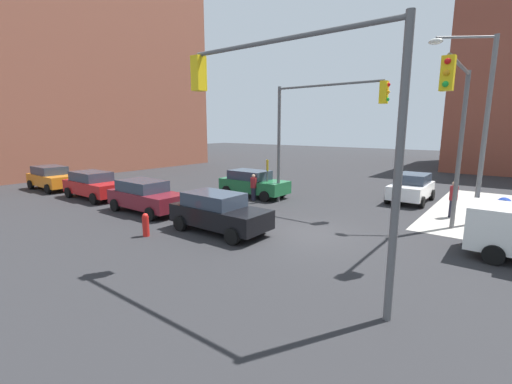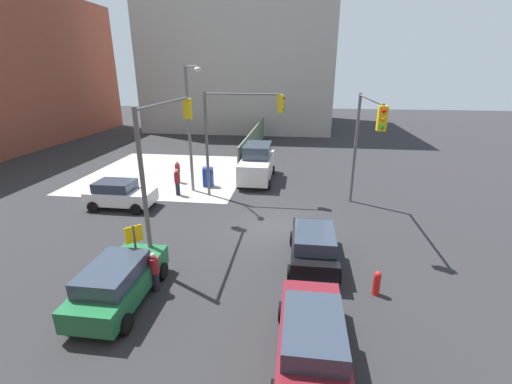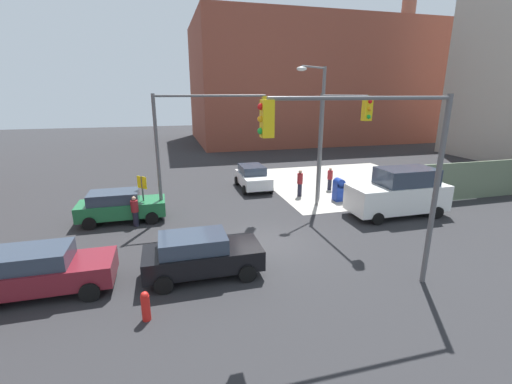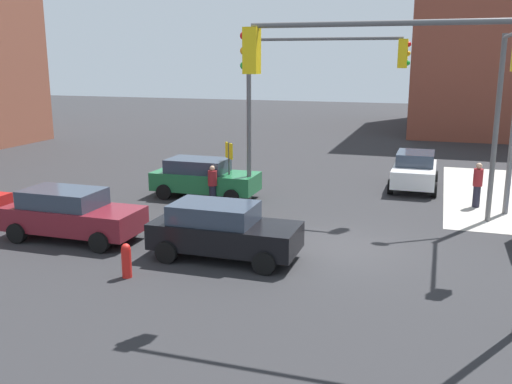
% 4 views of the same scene
% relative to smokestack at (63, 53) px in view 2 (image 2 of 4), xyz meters
% --- Properties ---
extents(ground_plane, '(120.00, 120.00, 0.00)m').
position_rel_smokestack_xyz_m(ground_plane, '(-28.61, -30.00, -9.83)').
color(ground_plane, '#28282B').
extents(sidewalk_corner, '(12.00, 12.00, 0.01)m').
position_rel_smokestack_xyz_m(sidewalk_corner, '(-19.61, -21.00, -9.82)').
color(sidewalk_corner, '#ADA89E').
rests_on(sidewalk_corner, ground).
extents(construction_fence, '(17.45, 0.12, 2.40)m').
position_rel_smokestack_xyz_m(construction_fence, '(-11.89, -26.80, -8.63)').
color(construction_fence, '#607056').
rests_on(construction_fence, ground).
extents(building_loft_east, '(20.00, 24.00, 21.75)m').
position_rel_smokestack_xyz_m(building_loft_east, '(7.39, -22.91, 1.05)').
color(building_loft_east, '#ADA89E').
rests_on(building_loft_east, ground).
extents(smokestack, '(1.80, 1.80, 19.65)m').
position_rel_smokestack_xyz_m(smokestack, '(0.00, 0.00, 0.00)').
color(smokestack, brown).
rests_on(smokestack, ground).
extents(traffic_signal_nw_corner, '(6.09, 0.36, 6.50)m').
position_rel_smokestack_xyz_m(traffic_signal_nw_corner, '(-30.76, -25.50, -5.16)').
color(traffic_signal_nw_corner, '#59595B').
rests_on(traffic_signal_nw_corner, ground).
extents(traffic_signal_se_corner, '(6.25, 0.36, 6.50)m').
position_rel_smokestack_xyz_m(traffic_signal_se_corner, '(-26.53, -34.50, -5.15)').
color(traffic_signal_se_corner, '#59595B').
rests_on(traffic_signal_se_corner, ground).
extents(traffic_signal_ne_corner, '(0.36, 4.88, 6.50)m').
position_rel_smokestack_xyz_m(traffic_signal_ne_corner, '(-24.11, -27.34, -5.23)').
color(traffic_signal_ne_corner, '#59595B').
rests_on(traffic_signal_ne_corner, ground).
extents(street_lamp_corner, '(2.37, 1.62, 8.00)m').
position_rel_smokestack_xyz_m(street_lamp_corner, '(-23.72, -24.41, -5.13)').
color(street_lamp_corner, slate).
rests_on(street_lamp_corner, ground).
extents(warning_sign_two_way, '(0.48, 0.48, 2.40)m').
position_rel_smokestack_xyz_m(warning_sign_two_way, '(-34.01, -25.37, -8.19)').
color(warning_sign_two_way, '#4C4C4C').
rests_on(warning_sign_two_way, ground).
extents(mailbox_blue, '(0.56, 0.64, 1.43)m').
position_rel_smokestack_xyz_m(mailbox_blue, '(-22.41, -25.00, -9.06)').
color(mailbox_blue, navy).
rests_on(mailbox_blue, ground).
extents(fire_hydrant, '(0.26, 0.26, 0.94)m').
position_rel_smokestack_xyz_m(fire_hydrant, '(-33.61, -34.20, -9.34)').
color(fire_hydrant, red).
rests_on(fire_hydrant, ground).
extents(coupe_white, '(2.02, 3.81, 1.62)m').
position_rel_smokestack_xyz_m(coupe_white, '(-26.90, -20.88, -8.99)').
color(coupe_white, white).
rests_on(coupe_white, ground).
extents(hatchback_black, '(4.27, 2.02, 1.62)m').
position_rel_smokestack_xyz_m(hatchback_black, '(-31.74, -31.99, -8.98)').
color(hatchback_black, black).
rests_on(hatchback_black, ground).
extents(sedan_maroon, '(4.42, 2.02, 1.62)m').
position_rel_smokestack_xyz_m(sedan_maroon, '(-37.01, -31.80, -8.98)').
color(sedan_maroon, maroon).
rests_on(sedan_maroon, ground).
extents(sedan_green, '(4.37, 2.02, 1.62)m').
position_rel_smokestack_xyz_m(sedan_green, '(-35.20, -25.25, -8.98)').
color(sedan_green, '#1E6638').
rests_on(sedan_green, ground).
extents(van_white_delivery, '(5.40, 2.32, 2.62)m').
position_rel_smokestack_xyz_m(van_white_delivery, '(-20.50, -28.20, -8.55)').
color(van_white_delivery, white).
rests_on(van_white_delivery, ground).
extents(pedestrian_crossing, '(0.36, 0.36, 1.56)m').
position_rel_smokestack_xyz_m(pedestrian_crossing, '(-34.41, -26.20, -9.02)').
color(pedestrian_crossing, maroon).
rests_on(pedestrian_crossing, ground).
extents(pedestrian_waiting, '(0.36, 0.36, 1.76)m').
position_rel_smokestack_xyz_m(pedestrian_waiting, '(-24.41, -23.50, -8.91)').
color(pedestrian_waiting, maroon).
rests_on(pedestrian_waiting, ground).
extents(pedestrian_walking_north, '(0.36, 0.36, 1.58)m').
position_rel_smokestack_xyz_m(pedestrian_walking_north, '(-21.81, -22.60, -9.01)').
color(pedestrian_walking_north, maroon).
rests_on(pedestrian_walking_north, ground).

